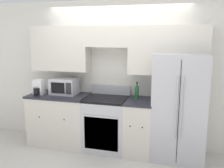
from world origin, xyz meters
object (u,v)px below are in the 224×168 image
at_px(microwave, 64,86).
at_px(oven_range, 106,123).
at_px(bottle, 137,92).
at_px(refrigerator, 179,107).

bearing_deg(microwave, oven_range, -5.47).
xyz_separation_m(oven_range, microwave, (-0.82, 0.08, 0.61)).
xyz_separation_m(oven_range, bottle, (0.51, 0.11, 0.58)).
bearing_deg(refrigerator, bottle, 175.27).
relative_size(refrigerator, microwave, 3.67).
bearing_deg(microwave, refrigerator, -0.88).
relative_size(oven_range, bottle, 3.79).
bearing_deg(bottle, microwave, -178.85).
height_order(oven_range, microwave, microwave).
height_order(microwave, bottle, microwave).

